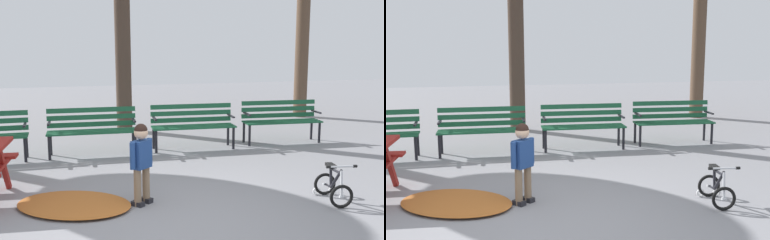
# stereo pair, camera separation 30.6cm
# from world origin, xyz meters

# --- Properties ---
(ground) EXTENTS (36.00, 36.00, 0.00)m
(ground) POSITION_xyz_m (0.00, 0.00, 0.00)
(ground) COLOR gray
(park_bench_left) EXTENTS (1.62, 0.53, 0.85)m
(park_bench_left) POSITION_xyz_m (-0.61, 3.78, 0.51)
(park_bench_left) COLOR #195133
(park_bench_left) RESTS_ON ground
(park_bench_right) EXTENTS (1.63, 0.56, 0.85)m
(park_bench_right) POSITION_xyz_m (1.29, 3.76, 0.51)
(park_bench_right) COLOR #195133
(park_bench_right) RESTS_ON ground
(park_bench_far_right) EXTENTS (1.63, 0.58, 0.85)m
(park_bench_far_right) POSITION_xyz_m (3.19, 3.82, 0.51)
(park_bench_far_right) COLOR #195133
(park_bench_far_right) RESTS_ON ground
(child_standing) EXTENTS (0.32, 0.29, 1.04)m
(child_standing) POSITION_xyz_m (-0.20, 0.88, 0.61)
(child_standing) COLOR #7F664C
(child_standing) RESTS_ON ground
(kids_bicycle) EXTENTS (0.44, 0.60, 0.54)m
(kids_bicycle) POSITION_xyz_m (2.18, 0.32, 0.20)
(kids_bicycle) COLOR black
(kids_bicycle) RESTS_ON ground
(leaf_pile) EXTENTS (1.79, 1.64, 0.07)m
(leaf_pile) POSITION_xyz_m (-1.04, 1.01, 0.04)
(leaf_pile) COLOR #9E5623
(leaf_pile) RESTS_ON ground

